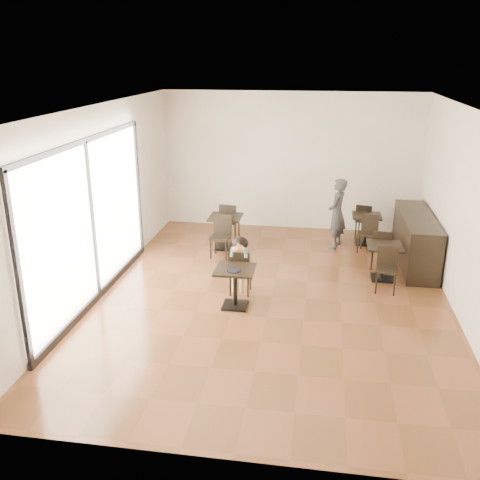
% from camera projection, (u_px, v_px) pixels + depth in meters
% --- Properties ---
extents(floor, '(6.00, 8.00, 0.01)m').
position_uv_depth(floor, '(272.00, 297.00, 9.27)').
color(floor, brown).
rests_on(floor, ground).
extents(ceiling, '(6.00, 8.00, 0.01)m').
position_uv_depth(ceiling, '(276.00, 108.00, 8.21)').
color(ceiling, white).
rests_on(ceiling, floor).
extents(wall_back, '(6.00, 0.01, 3.20)m').
position_uv_depth(wall_back, '(290.00, 162.00, 12.47)').
color(wall_back, white).
rests_on(wall_back, floor).
extents(wall_front, '(6.00, 0.01, 3.20)m').
position_uv_depth(wall_front, '(232.00, 323.00, 5.01)').
color(wall_front, white).
rests_on(wall_front, floor).
extents(wall_left, '(0.01, 8.00, 3.20)m').
position_uv_depth(wall_left, '(100.00, 200.00, 9.18)').
color(wall_left, white).
rests_on(wall_left, floor).
extents(wall_right, '(0.01, 8.00, 3.20)m').
position_uv_depth(wall_right, '(466.00, 216.00, 8.30)').
color(wall_right, white).
rests_on(wall_right, floor).
extents(storefront_window, '(0.04, 4.50, 2.60)m').
position_uv_depth(storefront_window, '(91.00, 220.00, 8.78)').
color(storefront_window, white).
rests_on(storefront_window, floor).
extents(child_table, '(0.64, 0.64, 0.68)m').
position_uv_depth(child_table, '(235.00, 288.00, 8.80)').
color(child_table, black).
rests_on(child_table, floor).
extents(child_chair, '(0.37, 0.37, 0.82)m').
position_uv_depth(child_chair, '(240.00, 271.00, 9.29)').
color(child_chair, black).
rests_on(child_chair, floor).
extents(child, '(0.37, 0.52, 1.03)m').
position_uv_depth(child, '(240.00, 265.00, 9.26)').
color(child, slate).
rests_on(child, child_chair).
extents(plate, '(0.23, 0.23, 0.01)m').
position_uv_depth(plate, '(234.00, 270.00, 8.60)').
color(plate, black).
rests_on(plate, child_table).
extents(pizza_slice, '(0.24, 0.18, 0.06)m').
position_uv_depth(pizza_slice, '(239.00, 249.00, 8.96)').
color(pizza_slice, '#DFB173').
rests_on(pizza_slice, child).
extents(adult_patron, '(0.51, 0.63, 1.51)m').
position_uv_depth(adult_patron, '(337.00, 213.00, 11.43)').
color(adult_patron, '#38383C').
rests_on(adult_patron, floor).
extents(cafe_table_mid, '(0.71, 0.71, 0.67)m').
position_uv_depth(cafe_table_mid, '(383.00, 262.00, 9.89)').
color(cafe_table_mid, black).
rests_on(cafe_table_mid, floor).
extents(cafe_table_left, '(0.74, 0.74, 0.72)m').
position_uv_depth(cafe_table_left, '(225.00, 232.00, 11.48)').
color(cafe_table_left, black).
rests_on(cafe_table_left, floor).
extents(cafe_table_back, '(0.78, 0.78, 0.66)m').
position_uv_depth(cafe_table_back, '(366.00, 229.00, 11.76)').
color(cafe_table_back, black).
rests_on(cafe_table_back, floor).
extents(chair_mid_a, '(0.41, 0.41, 0.81)m').
position_uv_depth(chair_mid_a, '(381.00, 249.00, 10.38)').
color(chair_mid_a, black).
rests_on(chair_mid_a, floor).
extents(chair_mid_b, '(0.41, 0.41, 0.81)m').
position_uv_depth(chair_mid_b, '(387.00, 270.00, 9.35)').
color(chair_mid_b, black).
rests_on(chair_mid_b, floor).
extents(chair_left_a, '(0.42, 0.42, 0.86)m').
position_uv_depth(chair_left_a, '(230.00, 221.00, 11.97)').
color(chair_left_a, black).
rests_on(chair_left_a, floor).
extents(chair_left_b, '(0.42, 0.42, 0.86)m').
position_uv_depth(chair_left_b, '(221.00, 237.00, 10.94)').
color(chair_left_b, black).
rests_on(chair_left_b, floor).
extents(chair_back_a, '(0.45, 0.45, 0.79)m').
position_uv_depth(chair_back_a, '(365.00, 221.00, 12.14)').
color(chair_back_a, black).
rests_on(chair_back_a, floor).
extents(chair_back_b, '(0.45, 0.45, 0.79)m').
position_uv_depth(chair_back_b, '(368.00, 234.00, 11.22)').
color(chair_back_b, black).
rests_on(chair_back_b, floor).
extents(service_counter, '(0.60, 2.40, 1.00)m').
position_uv_depth(service_counter, '(416.00, 240.00, 10.58)').
color(service_counter, black).
rests_on(service_counter, floor).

